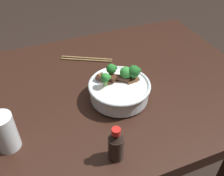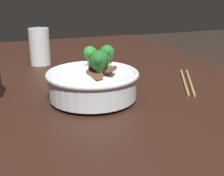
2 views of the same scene
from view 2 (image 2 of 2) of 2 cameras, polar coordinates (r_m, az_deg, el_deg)
name	(u,v)px [view 2 (image 2 of 2)]	position (r m, az deg, el deg)	size (l,w,h in m)	color
dining_table	(106,119)	(0.95, -1.17, -5.76)	(1.42, 0.82, 0.77)	black
rice_bowl	(93,80)	(0.72, -3.51, 1.43)	(0.22, 0.22, 0.13)	silver
drinking_glass	(40,49)	(1.07, -13.28, 7.12)	(0.07, 0.07, 0.12)	white
chopsticks_pair	(187,82)	(0.88, 13.83, 1.14)	(0.21, 0.13, 0.01)	#9E7A4C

